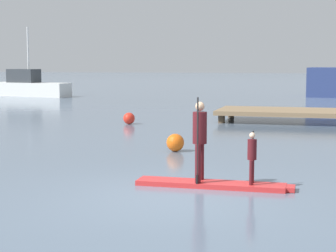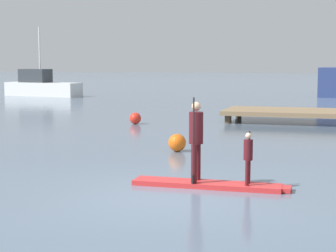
# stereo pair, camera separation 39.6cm
# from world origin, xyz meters

# --- Properties ---
(ground_plane) EXTENTS (240.00, 240.00, 0.00)m
(ground_plane) POSITION_xyz_m (0.00, 0.00, 0.00)
(ground_plane) COLOR slate
(paddleboard_near) EXTENTS (3.19, 0.60, 0.10)m
(paddleboard_near) POSITION_xyz_m (0.67, 1.07, 0.05)
(paddleboard_near) COLOR red
(paddleboard_near) RESTS_ON ground
(paddler_adult) EXTENTS (0.29, 0.51, 1.72)m
(paddler_adult) POSITION_xyz_m (0.36, 1.06, 1.03)
(paddler_adult) COLOR #4C1419
(paddler_adult) RESTS_ON paddleboard_near
(paddler_child_solo) EXTENTS (0.18, 0.37, 1.05)m
(paddler_child_solo) POSITION_xyz_m (1.42, 1.09, 0.67)
(paddler_child_solo) COLOR #4C1419
(paddler_child_solo) RESTS_ON paddleboard_near
(fishing_boat_green_midground) EXTENTS (6.16, 2.53, 5.01)m
(fishing_boat_green_midground) POSITION_xyz_m (-18.05, 28.08, 0.73)
(fishing_boat_green_midground) COLOR silver
(fishing_boat_green_midground) RESTS_ON ground
(mooring_buoy_near) EXTENTS (0.47, 0.47, 0.47)m
(mooring_buoy_near) POSITION_xyz_m (-4.86, 11.88, 0.24)
(mooring_buoy_near) COLOR red
(mooring_buoy_near) RESTS_ON ground
(mooring_buoy_mid) EXTENTS (0.50, 0.50, 0.50)m
(mooring_buoy_mid) POSITION_xyz_m (-1.25, 5.39, 0.25)
(mooring_buoy_mid) COLOR orange
(mooring_buoy_mid) RESTS_ON ground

